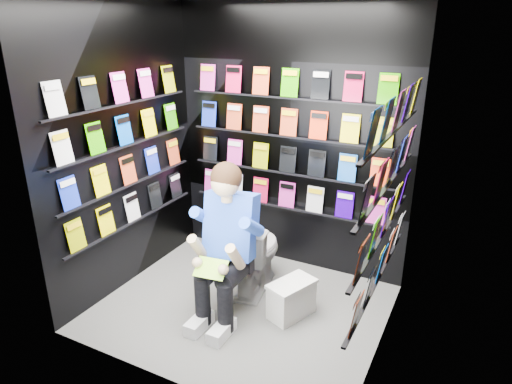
% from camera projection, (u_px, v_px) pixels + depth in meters
% --- Properties ---
extents(floor, '(2.40, 2.40, 0.00)m').
position_uv_depth(floor, '(242.00, 308.00, 4.06)').
color(floor, '#62625F').
rests_on(floor, ground).
extents(wall_back, '(2.40, 0.04, 2.60)m').
position_uv_depth(wall_back, '(290.00, 141.00, 4.44)').
color(wall_back, black).
rests_on(wall_back, floor).
extents(wall_front, '(2.40, 0.04, 2.60)m').
position_uv_depth(wall_front, '(160.00, 213.00, 2.77)').
color(wall_front, black).
rests_on(wall_front, floor).
extents(wall_left, '(0.04, 2.00, 2.60)m').
position_uv_depth(wall_left, '(124.00, 150.00, 4.12)').
color(wall_left, black).
rests_on(wall_left, floor).
extents(wall_right, '(0.04, 2.00, 2.60)m').
position_uv_depth(wall_right, '(394.00, 193.00, 3.09)').
color(wall_right, black).
rests_on(wall_right, floor).
extents(comics_back, '(2.10, 0.06, 1.37)m').
position_uv_depth(comics_back, '(288.00, 141.00, 4.41)').
color(comics_back, '#C94421').
rests_on(comics_back, wall_back).
extents(comics_left, '(0.06, 1.70, 1.37)m').
position_uv_depth(comics_left, '(126.00, 150.00, 4.10)').
color(comics_left, '#C94421').
rests_on(comics_left, wall_left).
extents(comics_right, '(0.06, 1.70, 1.37)m').
position_uv_depth(comics_right, '(390.00, 192.00, 3.11)').
color(comics_right, '#C94421').
rests_on(comics_right, wall_right).
extents(toilet, '(0.52, 0.80, 0.73)m').
position_uv_depth(toilet, '(254.00, 253.00, 4.25)').
color(toilet, silver).
rests_on(toilet, floor).
extents(longbox, '(0.35, 0.45, 0.30)m').
position_uv_depth(longbox, '(291.00, 300.00, 3.91)').
color(longbox, white).
rests_on(longbox, floor).
extents(longbox_lid, '(0.37, 0.47, 0.03)m').
position_uv_depth(longbox_lid, '(292.00, 284.00, 3.85)').
color(longbox_lid, white).
rests_on(longbox_lid, longbox).
extents(reader, '(0.68, 0.90, 1.52)m').
position_uv_depth(reader, '(233.00, 226.00, 3.78)').
color(reader, blue).
rests_on(reader, toilet).
extents(held_comic, '(0.27, 0.18, 0.11)m').
position_uv_depth(held_comic, '(211.00, 268.00, 3.57)').
color(held_comic, green).
rests_on(held_comic, reader).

